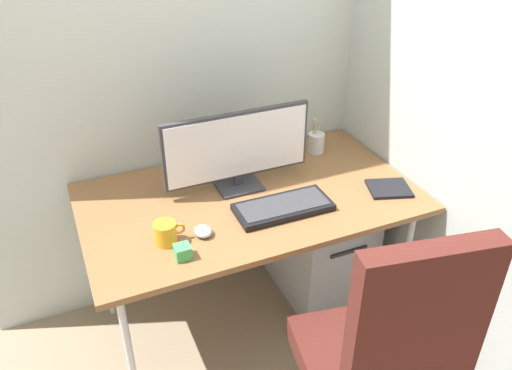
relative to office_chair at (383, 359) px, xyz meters
name	(u,v)px	position (x,y,z in m)	size (l,w,h in m)	color
ground_plane	(250,319)	(-0.12, 0.83, -0.57)	(8.00, 8.00, 0.00)	gray
wall_back	(209,13)	(-0.12, 1.27, 0.83)	(2.30, 0.04, 2.80)	#B7C1BC
wall_side_right	(436,26)	(0.61, 0.71, 0.83)	(0.04, 1.70, 2.80)	#B7C1BC
desk	(250,204)	(-0.12, 0.83, 0.13)	(1.41, 0.81, 0.73)	brown
office_chair	(383,359)	(0.00, 0.00, 0.00)	(0.63, 0.63, 1.13)	black
filing_cabinet	(318,239)	(0.30, 0.93, -0.26)	(0.38, 0.55, 0.61)	#9EA0A5
monitor	(237,148)	(-0.14, 0.92, 0.36)	(0.64, 0.15, 0.35)	#333338
keyboard	(283,207)	(-0.04, 0.68, 0.18)	(0.40, 0.18, 0.03)	black
mouse	(203,231)	(-0.39, 0.65, 0.19)	(0.07, 0.08, 0.03)	#9EA0A5
pen_holder	(316,142)	(0.33, 1.07, 0.22)	(0.08, 0.08, 0.18)	silver
notebook	(389,188)	(0.45, 0.64, 0.18)	(0.17, 0.15, 0.01)	black
coffee_mug	(166,233)	(-0.53, 0.66, 0.21)	(0.12, 0.08, 0.09)	orange
desk_clamp_accessory	(183,252)	(-0.50, 0.55, 0.19)	(0.06, 0.06, 0.05)	#3FAD59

